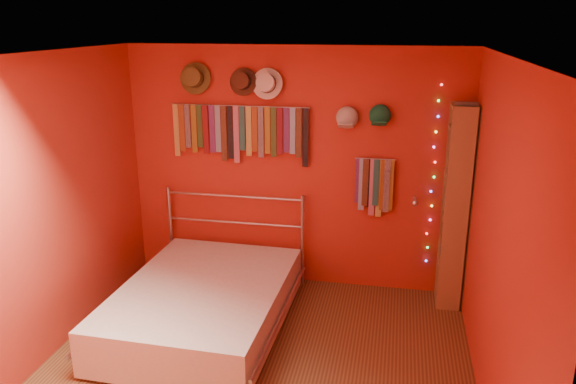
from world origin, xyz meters
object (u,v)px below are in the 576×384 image
Objects in this scene: bookshelf at (460,207)px; bed at (204,304)px; reading_lamp at (415,202)px; tie_rack at (239,130)px.

bed is (-2.28, -0.93, -0.79)m from bookshelf.
reading_lamp reaches higher than bed.
tie_rack is 5.18× the size of reading_lamp.
bed is at bearing -153.53° from reading_lamp.
tie_rack is at bearing 175.12° from reading_lamp.
tie_rack is at bearing 175.99° from bookshelf.
tie_rack is 0.69× the size of bed.
reading_lamp is at bearing 28.03° from bed.
tie_rack reaches higher than bed.
bed is (-1.86, -0.93, -0.81)m from reading_lamp.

